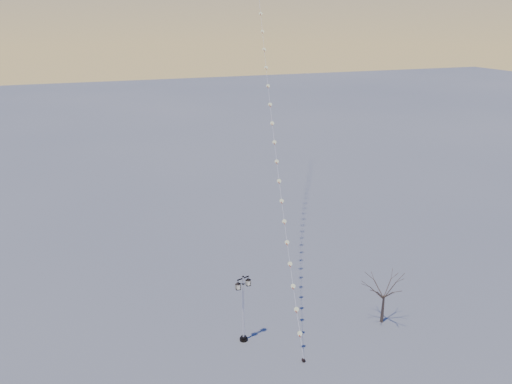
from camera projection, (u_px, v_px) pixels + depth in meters
name	position (u px, v px, depth m)	size (l,w,h in m)	color
ground	(290.00, 369.00, 29.97)	(300.00, 300.00, 0.00)	slate
street_lamp	(243.00, 305.00, 31.81)	(1.16, 0.66, 4.74)	black
bare_tree	(385.00, 289.00, 33.81)	(2.26, 2.26, 3.75)	#42342A
kite_train	(265.00, 19.00, 41.55)	(9.11, 36.81, 39.65)	black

